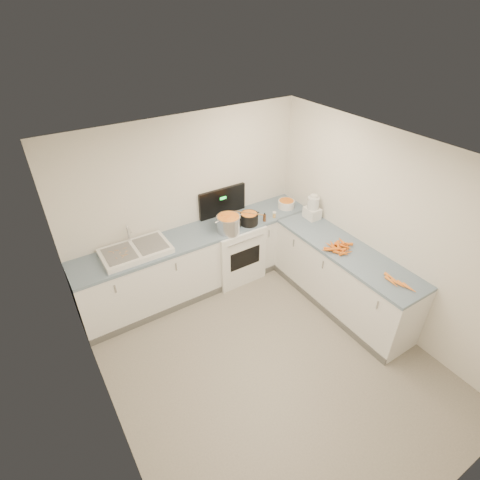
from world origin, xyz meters
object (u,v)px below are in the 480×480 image
black_pot (249,219)px  steel_pot (229,224)px  stove (233,249)px  spice_jar (274,215)px  food_processor (313,208)px  mixing_bowl (286,204)px  sink (136,251)px  extract_bottle (264,218)px

black_pot → steel_pot: bearing=179.9°
stove → spice_jar: (0.59, -0.21, 0.50)m
stove → food_processor: 1.33m
mixing_bowl → food_processor: food_processor is taller
mixing_bowl → food_processor: bearing=-75.9°
spice_jar → food_processor: size_ratio=0.20×
sink → mixing_bowl: 2.39m
steel_pot → black_pot: size_ratio=1.29×
steel_pot → black_pot: bearing=-0.1°
sink → food_processor: food_processor is taller
spice_jar → food_processor: bearing=-33.8°
black_pot → mixing_bowl: black_pot is taller
spice_jar → food_processor: 0.57m
steel_pot → spice_jar: (0.76, -0.05, -0.06)m
sink → extract_bottle: bearing=-7.2°
steel_pot → mixing_bowl: steel_pot is taller
stove → spice_jar: 0.81m
stove → sink: 1.54m
extract_bottle → food_processor: 0.72m
stove → extract_bottle: bearing=-28.4°
extract_bottle → mixing_bowl: bearing=16.8°
stove → sink: bearing=179.4°
stove → mixing_bowl: bearing=-3.7°
steel_pot → spice_jar: 0.76m
sink → mixing_bowl: sink is taller
black_pot → food_processor: size_ratio=0.69×
sink → spice_jar: bearing=-6.4°
spice_jar → food_processor: (0.46, -0.31, 0.12)m
sink → steel_pot: 1.30m
steel_pot → spice_jar: bearing=-4.1°
mixing_bowl → spice_jar: mixing_bowl is taller
steel_pot → extract_bottle: steel_pot is taller
sink → black_pot: 1.64m
steel_pot → stove: bearing=43.4°
extract_bottle → black_pot: bearing=164.7°
sink → spice_jar: sink is taller
extract_bottle → sink: bearing=172.8°
black_pot → extract_bottle: size_ratio=2.35×
mixing_bowl → extract_bottle: bearing=-163.2°
food_processor → spice_jar: bearing=146.2°
black_pot → mixing_bowl: (0.76, 0.10, -0.01)m
mixing_bowl → spice_jar: size_ratio=3.27×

